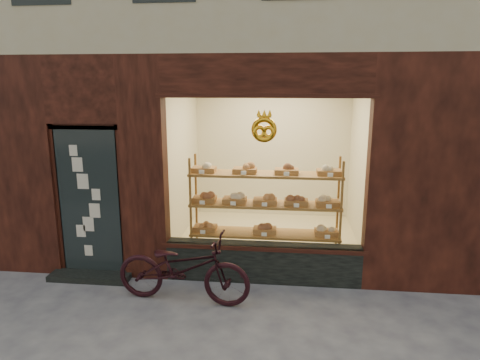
# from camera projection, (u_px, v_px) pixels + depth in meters

# --- Properties ---
(display_shelf) EXTENTS (2.20, 0.45, 1.70)m
(display_shelf) POSITION_uv_depth(u_px,v_px,m) (265.00, 213.00, 6.28)
(display_shelf) COLOR brown
(display_shelf) RESTS_ON ground
(bicycle) EXTENTS (1.78, 0.76, 0.91)m
(bicycle) POSITION_uv_depth(u_px,v_px,m) (183.00, 268.00, 5.40)
(bicycle) COLOR black
(bicycle) RESTS_ON ground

